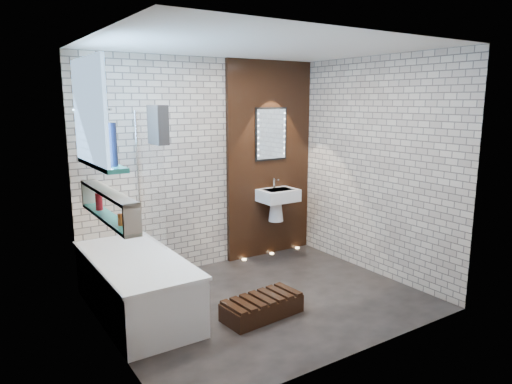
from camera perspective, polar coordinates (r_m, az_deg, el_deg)
ground at (r=5.08m, az=0.95°, el=-13.12°), size 3.20×3.20×0.00m
room_shell at (r=4.69m, az=1.00°, el=1.50°), size 3.24×3.20×2.60m
walnut_panel at (r=6.26m, az=1.65°, el=3.94°), size 1.30×0.06×2.60m
clerestory_window at (r=4.30m, az=-19.50°, el=8.04°), size 0.18×1.00×0.94m
display_niche at (r=4.21m, az=-17.70°, el=-1.55°), size 0.14×1.30×0.26m
bathtub at (r=4.84m, az=-14.50°, el=-11.02°), size 0.79×1.74×0.70m
bath_screen at (r=5.09m, az=-12.88°, el=1.75°), size 0.01×0.78×1.40m
towel at (r=4.76m, az=-11.94°, el=8.06°), size 0.11×0.30×0.39m
shower_head at (r=4.95m, az=-18.23°, el=9.60°), size 0.18×0.18×0.02m
washbasin at (r=6.19m, az=2.66°, el=-0.95°), size 0.50×0.36×0.58m
led_mirror at (r=6.19m, az=1.87°, el=7.12°), size 0.50×0.02×0.70m
walnut_step at (r=4.70m, az=0.75°, el=-14.02°), size 0.82×0.42×0.18m
niche_bottles at (r=4.34m, az=-18.14°, el=-1.60°), size 0.06×0.70×0.16m
sill_vases at (r=4.02m, az=-17.27°, el=5.56°), size 0.09×0.09×0.36m
floor_uplights at (r=6.50m, az=1.95°, el=-7.53°), size 0.96×0.06×0.01m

